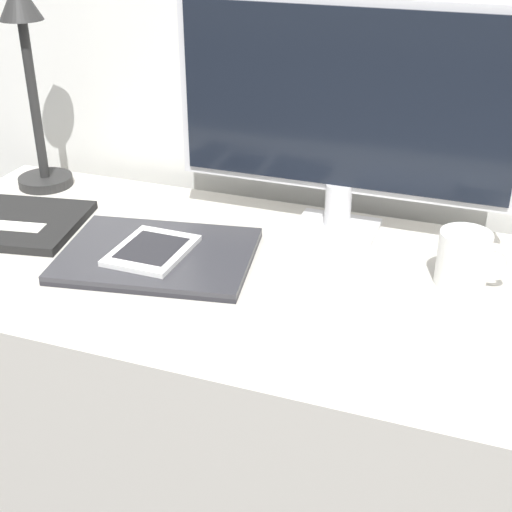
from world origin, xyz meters
The scene contains 8 objects.
desk centered at (0.00, 0.20, 0.36)m, with size 1.34×0.59×0.71m.
monitor centered at (0.10, 0.41, 0.94)m, with size 0.62×0.11×0.42m.
keyboard centered at (0.22, 0.11, 0.72)m, with size 0.28×0.10×0.01m.
laptop centered at (-0.17, 0.18, 0.72)m, with size 0.36×0.29×0.02m.
ereader centered at (-0.17, 0.17, 0.73)m, with size 0.12×0.15×0.01m.
desk_lamp centered at (-0.55, 0.41, 0.97)m, with size 0.11×0.11×0.42m.
notebook centered at (-0.46, 0.22, 0.72)m, with size 0.24×0.25×0.02m.
coffee_mug centered at (0.34, 0.28, 0.76)m, with size 0.12×0.08×0.09m.
Camera 1 is at (0.36, -0.78, 1.30)m, focal length 50.00 mm.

